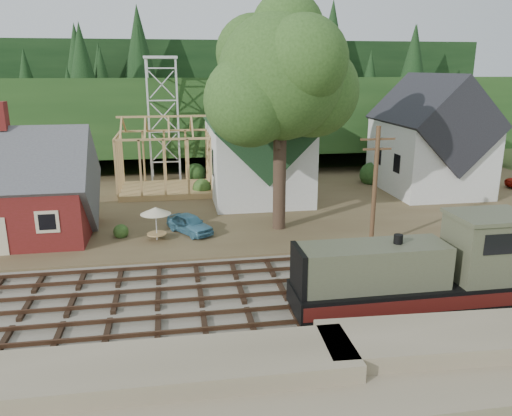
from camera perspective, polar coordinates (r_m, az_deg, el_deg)
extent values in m
plane|color=#384C1E|center=(26.39, 2.93, -9.78)|extent=(140.00, 140.00, 0.00)
cube|color=#7F7259|center=(19.34, 8.71, -20.47)|extent=(64.00, 5.00, 1.60)
cube|color=#726B5B|center=(26.35, 2.93, -9.62)|extent=(64.00, 11.00, 0.16)
cube|color=brown|center=(43.05, -2.22, 0.65)|extent=(64.00, 26.00, 0.30)
cube|color=#1E3F19|center=(66.41, -4.92, 5.86)|extent=(70.00, 28.96, 12.74)
cube|color=black|center=(82.18, -5.87, 7.75)|extent=(80.00, 20.00, 12.00)
cube|color=maroon|center=(37.02, -26.09, -0.21)|extent=(10.00, 7.00, 3.80)
cube|color=#4C4C51|center=(36.60, -26.44, 2.65)|extent=(10.80, 7.41, 7.41)
cube|color=silver|center=(44.53, -0.04, 5.60)|extent=(8.00, 12.00, 6.40)
cube|color=#18341B|center=(44.08, -0.04, 9.69)|extent=(8.40, 12.96, 8.40)
cube|color=silver|center=(38.02, 1.49, 11.74)|extent=(2.40, 2.40, 4.00)
cone|color=#18341B|center=(37.93, 1.53, 16.72)|extent=(5.37, 5.37, 2.60)
cube|color=silver|center=(48.85, 19.11, 5.64)|extent=(8.00, 10.00, 6.40)
cube|color=black|center=(48.43, 19.45, 9.36)|extent=(8.40, 10.80, 8.40)
cube|color=tan|center=(46.50, -10.23, 2.07)|extent=(8.00, 6.00, 0.50)
cube|color=tan|center=(45.42, -10.64, 10.24)|extent=(8.00, 0.18, 0.18)
cube|color=silver|center=(50.12, -12.14, 9.63)|extent=(0.18, 0.18, 12.00)
cube|color=silver|center=(50.08, -8.90, 9.78)|extent=(0.18, 0.18, 12.00)
cube|color=silver|center=(52.91, -12.03, 9.94)|extent=(0.18, 0.18, 12.00)
cube|color=silver|center=(52.87, -8.95, 10.09)|extent=(0.18, 0.18, 12.00)
cube|color=silver|center=(51.23, -10.85, 16.55)|extent=(3.20, 3.20, 0.25)
cylinder|color=#38281E|center=(34.73, 2.71, 4.01)|extent=(0.90, 0.90, 8.00)
sphere|color=#2D4C1C|center=(34.01, 2.85, 14.79)|extent=(8.40, 8.40, 8.40)
sphere|color=#2D4C1C|center=(35.62, 6.51, 13.15)|extent=(6.40, 6.40, 6.40)
sphere|color=#2D4C1C|center=(32.88, -0.71, 12.16)|extent=(6.00, 6.00, 6.00)
cylinder|color=#4C331E|center=(31.82, 13.39, 1.94)|extent=(0.28, 0.28, 8.00)
cube|color=#4C331E|center=(31.24, 13.76, 7.65)|extent=(2.20, 0.12, 0.12)
cube|color=#4C331E|center=(31.32, 13.69, 6.57)|extent=(1.80, 0.12, 0.12)
cube|color=black|center=(25.53, 17.33, -10.63)|extent=(11.48, 2.39, 0.33)
cube|color=black|center=(25.23, 17.46, -9.19)|extent=(11.48, 2.77, 1.05)
cube|color=#4B4C37|center=(23.78, 13.21, -6.40)|extent=(6.89, 2.20, 2.01)
cube|color=#4B4C37|center=(26.30, 24.94, -4.11)|extent=(3.44, 2.68, 3.06)
cube|color=#4B4C37|center=(25.84, 25.34, -0.82)|extent=(3.63, 2.87, 0.19)
cube|color=black|center=(25.05, 26.83, -3.68)|extent=(2.30, 0.06, 0.96)
cube|color=#47120F|center=(24.12, 18.97, -10.53)|extent=(11.48, 0.04, 0.67)
cube|color=#47120F|center=(26.37, 16.09, -7.96)|extent=(11.48, 0.04, 0.67)
cylinder|color=black|center=(23.86, 15.92, -3.71)|extent=(0.42, 0.42, 0.67)
imported|color=#5294B1|center=(34.75, -7.58, -1.79)|extent=(3.47, 4.14, 1.34)
cylinder|color=silver|center=(33.67, -11.31, -1.94)|extent=(0.09, 0.09, 2.01)
cylinder|color=tan|center=(33.85, -11.26, -2.90)|extent=(1.28, 1.28, 0.07)
cone|color=beige|center=(33.38, -11.41, -0.29)|extent=(2.01, 2.01, 0.46)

